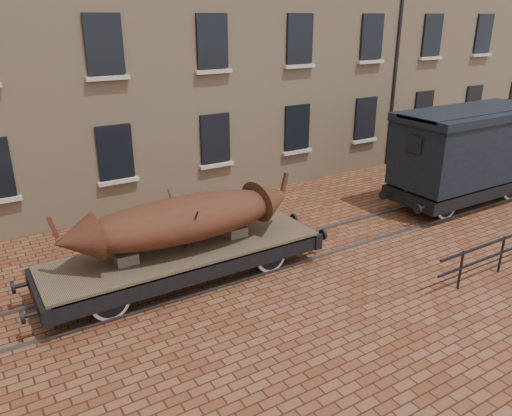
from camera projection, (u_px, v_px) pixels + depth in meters
ground at (268, 257)px, 13.62m from camera, size 90.00×90.00×0.00m
rail_track at (268, 256)px, 13.61m from camera, size 30.00×1.52×0.06m
flatcar_wagon at (184, 255)px, 12.16m from camera, size 7.62×2.07×1.15m
iron_boat at (183, 219)px, 11.83m from camera, size 5.99×1.75×1.46m
goods_van at (470, 145)px, 16.85m from camera, size 6.38×2.33×3.30m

